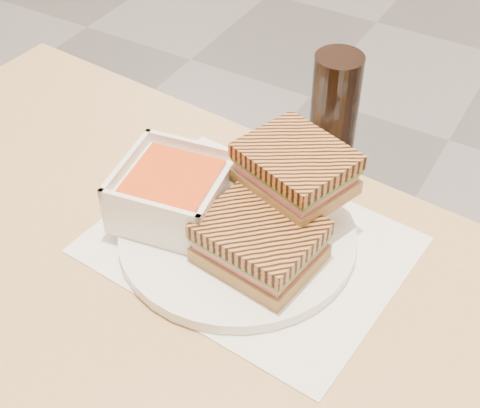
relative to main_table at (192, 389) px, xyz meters
The scene contains 7 objects.
main_table is the anchor object (origin of this frame).
tray_liner 0.19m from the main_table, 92.16° to the left, with size 0.39×0.32×0.00m.
plate 0.20m from the main_table, 98.69° to the left, with size 0.30×0.30×0.02m.
soup_bowl 0.24m from the main_table, 128.12° to the left, with size 0.15×0.15×0.07m.
panini_lower 0.20m from the main_table, 79.25° to the left, with size 0.14×0.13×0.06m.
panini_upper 0.30m from the main_table, 83.43° to the left, with size 0.15×0.14×0.06m.
cola_glass 0.43m from the main_table, 90.67° to the left, with size 0.07×0.07×0.15m.
Camera 1 is at (0.31, -2.52, 1.37)m, focal length 51.91 mm.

